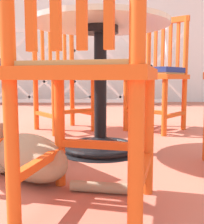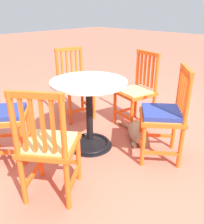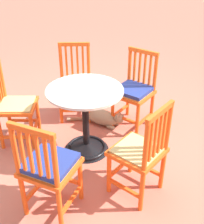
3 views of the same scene
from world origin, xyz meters
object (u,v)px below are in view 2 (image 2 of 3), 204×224
at_px(cafe_table, 90,122).
at_px(orange_chair_by_planter, 2,115).
at_px(orange_chair_at_corner, 49,147).
at_px(orange_chair_tucked_in, 137,92).
at_px(tabby_cat, 138,133).
at_px(orange_chair_facing_out, 75,86).
at_px(orange_chair_near_fence, 164,116).

distance_m(cafe_table, orange_chair_by_planter, 0.85).
relative_size(orange_chair_by_planter, orange_chair_at_corner, 1.00).
xyz_separation_m(orange_chair_tucked_in, tabby_cat, (-0.28, 0.32, -0.34)).
distance_m(orange_chair_facing_out, orange_chair_near_fence, 1.35).
distance_m(orange_chair_facing_out, tabby_cat, 1.06).
distance_m(cafe_table, tabby_cat, 0.57).
bearing_deg(cafe_table, orange_chair_near_fence, -152.41).
relative_size(cafe_table, orange_chair_by_planter, 0.83).
xyz_separation_m(orange_chair_near_fence, tabby_cat, (0.35, -0.09, -0.35)).
distance_m(cafe_table, orange_chair_facing_out, 0.81).
bearing_deg(orange_chair_at_corner, orange_chair_facing_out, -47.84).
bearing_deg(orange_chair_facing_out, orange_chair_near_fence, 177.76).
bearing_deg(orange_chair_tucked_in, cafe_table, 87.13).
xyz_separation_m(orange_chair_by_planter, tabby_cat, (-0.77, -1.14, -0.35)).
height_order(orange_chair_by_planter, orange_chair_near_fence, same).
distance_m(orange_chair_at_corner, orange_chair_near_fence, 1.11).
height_order(orange_chair_at_corner, tabby_cat, orange_chair_at_corner).
xyz_separation_m(cafe_table, orange_chair_near_fence, (-0.66, -0.34, 0.16)).
xyz_separation_m(cafe_table, orange_chair_by_planter, (0.45, 0.71, 0.16)).
relative_size(orange_chair_facing_out, orange_chair_near_fence, 1.00).
distance_m(orange_chair_tucked_in, orange_chair_facing_out, 0.82).
bearing_deg(orange_chair_by_planter, orange_chair_near_fence, -136.65).
bearing_deg(orange_chair_tucked_in, orange_chair_facing_out, 26.39).
height_order(cafe_table, orange_chair_tucked_in, orange_chair_tucked_in).
bearing_deg(orange_chair_tucked_in, tabby_cat, 130.41).
bearing_deg(cafe_table, orange_chair_facing_out, -29.81).
bearing_deg(orange_chair_by_planter, tabby_cat, -123.90).
bearing_deg(orange_chair_tucked_in, orange_chair_at_corner, 100.53).
relative_size(orange_chair_tucked_in, orange_chair_at_corner, 1.00).
bearing_deg(orange_chair_facing_out, orange_chair_by_planter, 102.32).
bearing_deg(orange_chair_at_corner, cafe_table, -66.37).
bearing_deg(orange_chair_facing_out, orange_chair_tucked_in, -153.61).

